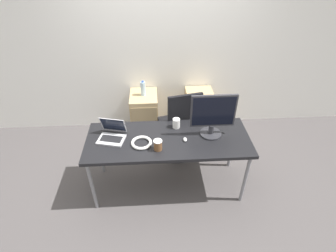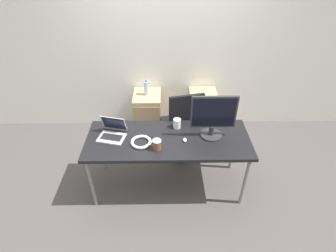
{
  "view_description": "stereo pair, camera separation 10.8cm",
  "coord_description": "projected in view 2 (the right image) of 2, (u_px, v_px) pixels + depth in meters",
  "views": [
    {
      "loc": [
        -0.14,
        -2.32,
        2.66
      ],
      "look_at": [
        0.0,
        0.04,
        0.93
      ],
      "focal_mm": 28.0,
      "sensor_mm": 36.0,
      "label": 1
    },
    {
      "loc": [
        -0.04,
        -2.32,
        2.66
      ],
      "look_at": [
        0.0,
        0.04,
        0.93
      ],
      "focal_mm": 28.0,
      "sensor_mm": 36.0,
      "label": 2
    }
  ],
  "objects": [
    {
      "name": "cable_coil",
      "position": [
        141.0,
        142.0,
        2.91
      ],
      "size": [
        0.23,
        0.23,
        0.03
      ],
      "color": "white",
      "rests_on": "desk"
    },
    {
      "name": "coffee_cup_brown",
      "position": [
        157.0,
        145.0,
        2.8
      ],
      "size": [
        0.1,
        0.1,
        0.12
      ],
      "color": "brown",
      "rests_on": "desk"
    },
    {
      "name": "mouse",
      "position": [
        185.0,
        140.0,
        2.94
      ],
      "size": [
        0.04,
        0.07,
        0.03
      ],
      "color": "silver",
      "rests_on": "desk"
    },
    {
      "name": "monitor",
      "position": [
        213.0,
        117.0,
        2.88
      ],
      "size": [
        0.5,
        0.25,
        0.52
      ],
      "color": "#2D2D33",
      "rests_on": "desk"
    },
    {
      "name": "office_chair",
      "position": [
        181.0,
        131.0,
        3.68
      ],
      "size": [
        0.57,
        0.61,
        1.1
      ],
      "color": "#232326",
      "rests_on": "ground_plane"
    },
    {
      "name": "coffee_cup_white",
      "position": [
        177.0,
        123.0,
        3.12
      ],
      "size": [
        0.09,
        0.09,
        0.12
      ],
      "color": "white",
      "rests_on": "desk"
    },
    {
      "name": "cabinet_right",
      "position": [
        202.0,
        113.0,
        4.17
      ],
      "size": [
        0.41,
        0.51,
        0.7
      ],
      "color": "tan",
      "rests_on": "ground_plane"
    },
    {
      "name": "laptop_center",
      "position": [
        112.0,
        133.0,
        2.99
      ],
      "size": [
        0.34,
        0.34,
        0.22
      ],
      "color": "silver",
      "rests_on": "desk"
    },
    {
      "name": "cabinet_left",
      "position": [
        148.0,
        114.0,
        4.16
      ],
      "size": [
        0.41,
        0.51,
        0.7
      ],
      "color": "tan",
      "rests_on": "ground_plane"
    },
    {
      "name": "desk",
      "position": [
        168.0,
        142.0,
        3.02
      ],
      "size": [
        1.87,
        0.72,
        0.78
      ],
      "color": "black",
      "rests_on": "ground_plane"
    },
    {
      "name": "wall_back",
      "position": [
        167.0,
        49.0,
        3.83
      ],
      "size": [
        10.0,
        0.05,
        2.6
      ],
      "color": "white",
      "rests_on": "ground_plane"
    },
    {
      "name": "water_bottle",
      "position": [
        147.0,
        88.0,
        3.89
      ],
      "size": [
        0.07,
        0.07,
        0.23
      ],
      "color": "silver",
      "rests_on": "cabinet_left"
    },
    {
      "name": "ground_plane",
      "position": [
        168.0,
        184.0,
        3.45
      ],
      "size": [
        14.0,
        14.0,
        0.0
      ],
      "primitive_type": "plane",
      "color": "#514C4C"
    }
  ]
}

